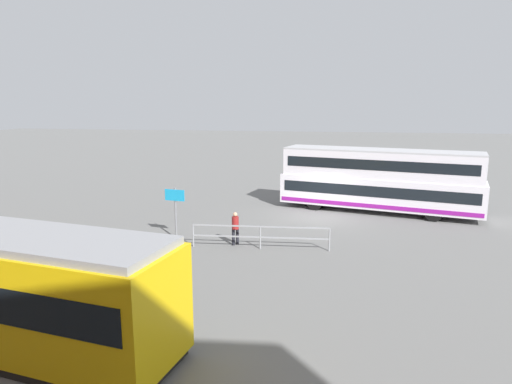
{
  "coord_description": "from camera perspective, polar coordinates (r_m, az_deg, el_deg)",
  "views": [
    {
      "loc": [
        -0.91,
        25.94,
        6.56
      ],
      "look_at": [
        2.92,
        4.42,
        2.27
      ],
      "focal_mm": 32.01,
      "sensor_mm": 36.0,
      "label": 1
    }
  ],
  "objects": [
    {
      "name": "pedestrian_near_railing",
      "position": [
        21.33,
        -2.6,
        -4.3
      ],
      "size": [
        0.45,
        0.45,
        1.57
      ],
      "color": "black",
      "rests_on": "ground"
    },
    {
      "name": "ground_plane",
      "position": [
        26.78,
        7.85,
        -3.18
      ],
      "size": [
        160.0,
        160.0,
        0.0
      ],
      "primitive_type": "plane",
      "color": "slate"
    },
    {
      "name": "pedestrian_railing",
      "position": [
        20.77,
        0.53,
        -5.2
      ],
      "size": [
        6.28,
        0.51,
        1.08
      ],
      "color": "gray",
      "rests_on": "ground"
    },
    {
      "name": "double_decker_bus",
      "position": [
        28.52,
        15.11,
        1.44
      ],
      "size": [
        12.07,
        5.22,
        3.82
      ],
      "color": "silver",
      "rests_on": "ground"
    },
    {
      "name": "info_sign",
      "position": [
        22.37,
        -10.07,
        -1.47
      ],
      "size": [
        1.02,
        0.2,
        2.56
      ],
      "color": "slate",
      "rests_on": "ground"
    }
  ]
}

